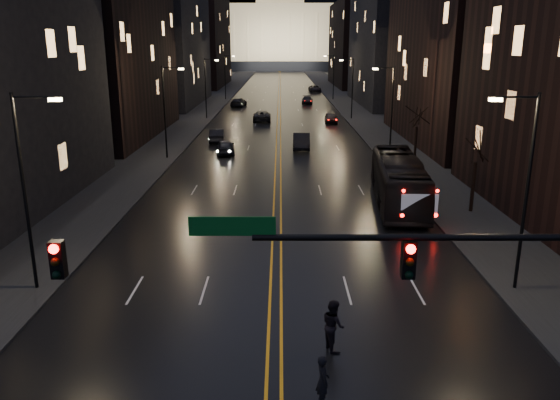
{
  "coord_description": "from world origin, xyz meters",
  "views": [
    {
      "loc": [
        0.21,
        -13.02,
        10.9
      ],
      "look_at": [
        0.2,
        11.94,
        3.78
      ],
      "focal_mm": 35.0,
      "sensor_mm": 36.0,
      "label": 1
    }
  ],
  "objects_px": {
    "pedestrian_a": "(323,380)",
    "oncoming_car_b": "(217,135)",
    "traffic_signal": "(500,277)",
    "bus": "(398,181)",
    "receding_car_a": "(301,141)",
    "pedestrian_b": "(333,325)",
    "oncoming_car_a": "(225,147)"
  },
  "relations": [
    {
      "from": "pedestrian_a",
      "to": "oncoming_car_b",
      "type": "bearing_deg",
      "value": -2.49
    },
    {
      "from": "traffic_signal",
      "to": "bus",
      "type": "height_order",
      "value": "traffic_signal"
    },
    {
      "from": "oncoming_car_b",
      "to": "traffic_signal",
      "type": "bearing_deg",
      "value": 100.31
    },
    {
      "from": "receding_car_a",
      "to": "pedestrian_a",
      "type": "relative_size",
      "value": 3.04
    },
    {
      "from": "pedestrian_b",
      "to": "traffic_signal",
      "type": "bearing_deg",
      "value": -161.7
    },
    {
      "from": "bus",
      "to": "oncoming_car_b",
      "type": "relative_size",
      "value": 2.63
    },
    {
      "from": "traffic_signal",
      "to": "oncoming_car_b",
      "type": "height_order",
      "value": "traffic_signal"
    },
    {
      "from": "pedestrian_a",
      "to": "pedestrian_b",
      "type": "distance_m",
      "value": 3.32
    },
    {
      "from": "oncoming_car_b",
      "to": "pedestrian_a",
      "type": "relative_size",
      "value": 2.78
    },
    {
      "from": "oncoming_car_b",
      "to": "receding_car_a",
      "type": "distance_m",
      "value": 10.56
    },
    {
      "from": "bus",
      "to": "pedestrian_a",
      "type": "distance_m",
      "value": 23.39
    },
    {
      "from": "pedestrian_a",
      "to": "pedestrian_b",
      "type": "relative_size",
      "value": 0.86
    },
    {
      "from": "receding_car_a",
      "to": "pedestrian_a",
      "type": "distance_m",
      "value": 43.87
    },
    {
      "from": "bus",
      "to": "receding_car_a",
      "type": "relative_size",
      "value": 2.4
    },
    {
      "from": "oncoming_car_b",
      "to": "receding_car_a",
      "type": "relative_size",
      "value": 0.91
    },
    {
      "from": "bus",
      "to": "oncoming_car_b",
      "type": "height_order",
      "value": "bus"
    },
    {
      "from": "receding_car_a",
      "to": "traffic_signal",
      "type": "bearing_deg",
      "value": -84.04
    },
    {
      "from": "traffic_signal",
      "to": "pedestrian_a",
      "type": "height_order",
      "value": "traffic_signal"
    },
    {
      "from": "oncoming_car_a",
      "to": "pedestrian_a",
      "type": "distance_m",
      "value": 41.41
    },
    {
      "from": "pedestrian_b",
      "to": "oncoming_car_b",
      "type": "bearing_deg",
      "value": -6.8
    },
    {
      "from": "bus",
      "to": "oncoming_car_a",
      "type": "distance_m",
      "value": 23.19
    },
    {
      "from": "oncoming_car_b",
      "to": "pedestrian_b",
      "type": "relative_size",
      "value": 2.4
    },
    {
      "from": "oncoming_car_a",
      "to": "oncoming_car_b",
      "type": "distance_m",
      "value": 7.52
    },
    {
      "from": "bus",
      "to": "receding_car_a",
      "type": "xyz_separation_m",
      "value": [
        -5.99,
        21.54,
        -0.87
      ]
    },
    {
      "from": "oncoming_car_a",
      "to": "oncoming_car_b",
      "type": "bearing_deg",
      "value": -84.16
    },
    {
      "from": "oncoming_car_b",
      "to": "pedestrian_a",
      "type": "xyz_separation_m",
      "value": [
        8.68,
        -48.14,
        0.07
      ]
    },
    {
      "from": "oncoming_car_a",
      "to": "traffic_signal",
      "type": "bearing_deg",
      "value": 97.8
    },
    {
      "from": "traffic_signal",
      "to": "pedestrian_b",
      "type": "height_order",
      "value": "traffic_signal"
    },
    {
      "from": "bus",
      "to": "receding_car_a",
      "type": "distance_m",
      "value": 22.37
    },
    {
      "from": "traffic_signal",
      "to": "oncoming_car_b",
      "type": "xyz_separation_m",
      "value": [
        -13.05,
        49.89,
        -4.33
      ]
    },
    {
      "from": "bus",
      "to": "oncoming_car_a",
      "type": "relative_size",
      "value": 2.78
    },
    {
      "from": "traffic_signal",
      "to": "pedestrian_b",
      "type": "relative_size",
      "value": 8.8
    }
  ]
}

